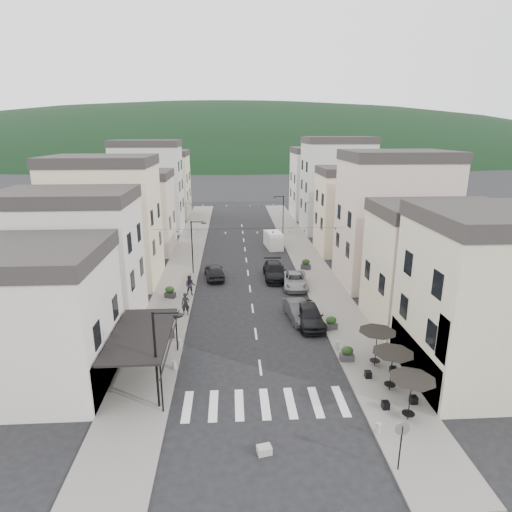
% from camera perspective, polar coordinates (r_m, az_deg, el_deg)
% --- Properties ---
extents(ground, '(700.00, 700.00, 0.00)m').
position_cam_1_polar(ground, '(24.81, 1.60, -21.78)').
color(ground, black).
rests_on(ground, ground).
extents(sidewalk_left, '(4.00, 76.00, 0.12)m').
position_cam_1_polar(sidewalk_left, '(53.95, -9.33, -0.30)').
color(sidewalk_left, slate).
rests_on(sidewalk_left, ground).
extents(sidewalk_right, '(4.00, 76.00, 0.12)m').
position_cam_1_polar(sidewalk_right, '(54.45, 6.57, -0.03)').
color(sidewalk_right, slate).
rests_on(sidewalk_right, ground).
extents(hill_backdrop, '(640.00, 360.00, 70.00)m').
position_cam_1_polar(hill_backdrop, '(319.81, -3.17, 13.58)').
color(hill_backdrop, black).
rests_on(hill_backdrop, ground).
extents(boutique_building, '(12.00, 8.00, 8.00)m').
position_cam_1_polar(boutique_building, '(30.21, -30.38, -8.03)').
color(boutique_building, beige).
rests_on(boutique_building, ground).
extents(bistro_building, '(10.00, 8.00, 10.00)m').
position_cam_1_polar(bistro_building, '(30.35, 29.52, -5.75)').
color(bistro_building, '#B6B090').
rests_on(bistro_building, ground).
extents(boutique_awning, '(3.77, 7.50, 3.28)m').
position_cam_1_polar(boutique_awning, '(27.85, -14.56, -10.20)').
color(boutique_awning, black).
rests_on(boutique_awning, ground).
extents(buildings_row_left, '(10.20, 54.16, 14.00)m').
position_cam_1_polar(buildings_row_left, '(59.30, -15.85, 6.82)').
color(buildings_row_left, beige).
rests_on(buildings_row_left, ground).
extents(buildings_row_right, '(10.20, 54.16, 14.50)m').
position_cam_1_polar(buildings_row_right, '(59.04, 12.76, 7.19)').
color(buildings_row_right, '#B6B090').
rests_on(buildings_row_right, ground).
extents(cafe_terrace, '(2.50, 8.10, 2.53)m').
position_cam_1_polar(cafe_terrace, '(27.43, 17.76, -12.69)').
color(cafe_terrace, black).
rests_on(cafe_terrace, ground).
extents(streetlamp_left_near, '(1.70, 0.56, 6.00)m').
position_cam_1_polar(streetlamp_left_near, '(24.71, -12.65, -12.12)').
color(streetlamp_left_near, black).
rests_on(streetlamp_left_near, ground).
extents(streetlamp_left_far, '(1.70, 0.56, 6.00)m').
position_cam_1_polar(streetlamp_left_far, '(47.07, -8.21, 1.89)').
color(streetlamp_left_far, black).
rests_on(streetlamp_left_far, ground).
extents(streetlamp_right_far, '(1.70, 0.56, 6.00)m').
position_cam_1_polar(streetlamp_right_far, '(64.94, 3.41, 6.02)').
color(streetlamp_right_far, black).
rests_on(streetlamp_right_far, ground).
extents(traffic_sign, '(0.70, 0.07, 2.70)m').
position_cam_1_polar(traffic_sign, '(22.16, 18.83, -21.84)').
color(traffic_sign, black).
rests_on(traffic_sign, ground).
extents(bollards, '(11.66, 10.26, 0.60)m').
position_cam_1_polar(bollards, '(29.10, 0.64, -14.44)').
color(bollards, gray).
rests_on(bollards, ground).
extents(bunting_near, '(19.00, 0.28, 0.62)m').
position_cam_1_polar(bunting_near, '(42.58, -0.90, 3.24)').
color(bunting_near, black).
rests_on(bunting_near, ground).
extents(bunting_far, '(19.00, 0.28, 0.62)m').
position_cam_1_polar(bunting_far, '(58.27, -1.60, 6.80)').
color(bunting_far, black).
rests_on(bunting_far, ground).
extents(parked_car_a, '(2.10, 5.07, 1.72)m').
position_cam_1_polar(parked_car_a, '(35.47, 7.14, -7.83)').
color(parked_car_a, black).
rests_on(parked_car_a, ground).
extents(parked_car_b, '(2.11, 4.69, 1.49)m').
position_cam_1_polar(parked_car_b, '(36.46, 5.61, -7.29)').
color(parked_car_b, '#343437').
rests_on(parked_car_b, ground).
extents(parked_car_c, '(2.76, 5.33, 1.44)m').
position_cam_1_polar(parked_car_c, '(43.65, 5.23, -3.25)').
color(parked_car_c, gray).
rests_on(parked_car_c, ground).
extents(parked_car_d, '(2.30, 5.61, 1.62)m').
position_cam_1_polar(parked_car_d, '(46.01, 2.51, -2.04)').
color(parked_car_d, black).
rests_on(parked_car_d, ground).
extents(parked_car_e, '(2.51, 4.92, 1.60)m').
position_cam_1_polar(parked_car_e, '(46.21, -5.55, -2.03)').
color(parked_car_e, black).
rests_on(parked_car_e, ground).
extents(delivery_van, '(2.38, 4.88, 2.25)m').
position_cam_1_polar(delivery_van, '(58.18, 2.33, 2.20)').
color(delivery_van, silver).
rests_on(delivery_van, ground).
extents(pedestrian_a, '(0.72, 0.48, 1.96)m').
position_cam_1_polar(pedestrian_a, '(37.22, -9.37, -6.34)').
color(pedestrian_a, black).
rests_on(pedestrian_a, sidewalk_left).
extents(pedestrian_b, '(1.05, 0.86, 1.98)m').
position_cam_1_polar(pedestrian_b, '(41.43, -8.78, -3.90)').
color(pedestrian_b, black).
rests_on(pedestrian_b, sidewalk_left).
extents(concrete_block_c, '(0.79, 0.64, 0.40)m').
position_cam_1_polar(concrete_block_c, '(23.14, 1.10, -24.44)').
color(concrete_block_c, '#9B9993').
rests_on(concrete_block_c, ground).
extents(planter_la, '(1.07, 0.85, 1.05)m').
position_cam_1_polar(planter_la, '(33.68, -11.72, -9.86)').
color(planter_la, '#333335').
rests_on(planter_la, sidewalk_left).
extents(planter_lb, '(1.13, 0.89, 1.12)m').
position_cam_1_polar(planter_lb, '(41.37, -11.40, -4.73)').
color(planter_lb, '#29292B').
rests_on(planter_lb, sidewalk_left).
extents(planter_ra, '(0.97, 0.55, 1.06)m').
position_cam_1_polar(planter_ra, '(30.69, 12.05, -12.62)').
color(planter_ra, '#333335').
rests_on(planter_ra, sidewalk_right).
extents(planter_rb, '(1.09, 0.83, 1.09)m').
position_cam_1_polar(planter_rb, '(34.86, 9.97, -8.79)').
color(planter_rb, '#313234').
rests_on(planter_rb, sidewalk_right).
extents(planter_rc, '(1.21, 0.97, 1.19)m').
position_cam_1_polar(planter_rc, '(49.05, 6.67, -1.10)').
color(planter_rc, '#2E2D30').
rests_on(planter_rc, sidewalk_right).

